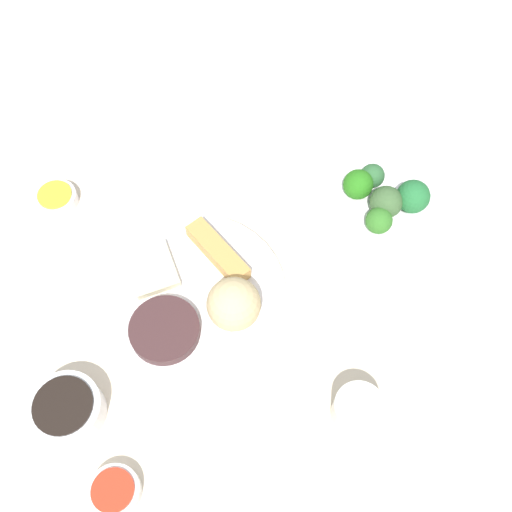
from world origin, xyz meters
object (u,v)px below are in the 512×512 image
Objects in this scene: broccoli_plate at (382,212)px; sauce_ramekin_hot_mustard at (57,199)px; teacup at (357,411)px; main_plate at (193,295)px; soy_sauce_bowl at (67,410)px; sauce_ramekin_sweet_and_sour at (115,492)px.

sauce_ramekin_hot_mustard reaches higher than broccoli_plate.
teacup reaches higher than sauce_ramekin_hot_mustard.
soy_sauce_bowl reaches higher than main_plate.
broccoli_plate is at bearing -80.53° from soy_sauce_bowl.
broccoli_plate is at bearing -89.36° from main_plate.
soy_sauce_bowl is 1.45× the size of teacup.
teacup reaches higher than broccoli_plate.
sauce_ramekin_hot_mustard is 1.00× the size of sauce_ramekin_sweet_and_sour.
soy_sauce_bowl is (-0.09, 0.54, 0.01)m from broccoli_plate.
broccoli_plate is 2.40× the size of soy_sauce_bowl.
main_plate reaches higher than broccoli_plate.
broccoli_plate is 0.55m from soy_sauce_bowl.
sauce_ramekin_sweet_and_sour is at bearing 136.74° from main_plate.
sauce_ramekin_sweet_and_sour is at bearing 171.97° from sauce_ramekin_hot_mustard.
sauce_ramekin_hot_mustard is (0.25, 0.13, 0.00)m from main_plate.
teacup is (-0.05, -0.32, 0.02)m from sauce_ramekin_sweet_and_sour.
sauce_ramekin_hot_mustard and sauce_ramekin_sweet_and_sour have the same top height.
teacup is (-0.26, 0.20, 0.02)m from broccoli_plate.
broccoli_plate is at bearing -37.87° from teacup.
teacup is at bearing -153.80° from main_plate.
broccoli_plate is 3.49× the size of teacup.
sauce_ramekin_sweet_and_sour is (-0.12, -0.02, -0.01)m from soy_sauce_bowl.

